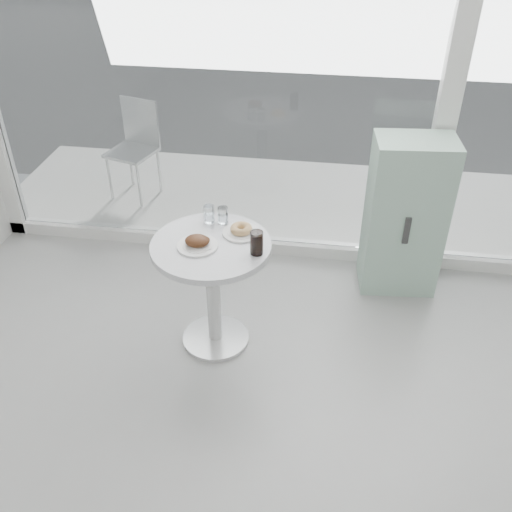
% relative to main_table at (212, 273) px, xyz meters
% --- Properties ---
extents(storefront, '(5.00, 0.14, 3.00)m').
position_rel_main_table_xyz_m(storefront, '(0.57, 1.10, 1.16)').
color(storefront, white).
rests_on(storefront, ground).
extents(main_table, '(0.72, 0.72, 0.77)m').
position_rel_main_table_xyz_m(main_table, '(0.00, 0.00, 0.00)').
color(main_table, silver).
rests_on(main_table, ground).
extents(patio_deck, '(5.60, 1.60, 0.05)m').
position_rel_main_table_xyz_m(patio_deck, '(0.50, 1.90, -0.53)').
color(patio_deck, silver).
rests_on(patio_deck, ground).
extents(mint_cabinet, '(0.56, 0.40, 1.15)m').
position_rel_main_table_xyz_m(mint_cabinet, '(1.20, 0.81, 0.03)').
color(mint_cabinet, '#95BFA7').
rests_on(mint_cabinet, ground).
extents(patio_chair, '(0.47, 0.47, 0.87)m').
position_rel_main_table_xyz_m(patio_chair, '(-1.09, 1.82, -0.01)').
color(patio_chair, silver).
rests_on(patio_chair, patio_deck).
extents(plate_fritter, '(0.24, 0.24, 0.07)m').
position_rel_main_table_xyz_m(plate_fritter, '(-0.07, -0.04, 0.25)').
color(plate_fritter, white).
rests_on(plate_fritter, main_table).
extents(plate_donut, '(0.23, 0.23, 0.06)m').
position_rel_main_table_xyz_m(plate_donut, '(0.16, 0.14, 0.24)').
color(plate_donut, white).
rests_on(plate_donut, main_table).
extents(water_tumbler_a, '(0.07, 0.07, 0.11)m').
position_rel_main_table_xyz_m(water_tumbler_a, '(-0.06, 0.24, 0.27)').
color(water_tumbler_a, white).
rests_on(water_tumbler_a, main_table).
extents(water_tumbler_b, '(0.07, 0.07, 0.11)m').
position_rel_main_table_xyz_m(water_tumbler_b, '(0.03, 0.24, 0.27)').
color(water_tumbler_b, white).
rests_on(water_tumbler_b, main_table).
extents(cola_glass, '(0.08, 0.08, 0.15)m').
position_rel_main_table_xyz_m(cola_glass, '(0.28, -0.06, 0.29)').
color(cola_glass, white).
rests_on(cola_glass, main_table).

